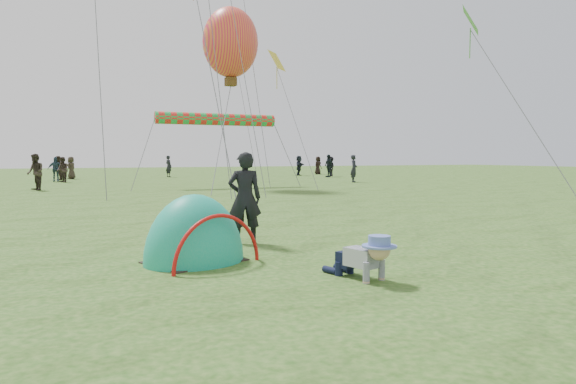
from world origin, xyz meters
name	(u,v)px	position (x,y,z in m)	size (l,w,h in m)	color
ground	(334,269)	(0.00, 0.00, 0.00)	(140.00, 140.00, 0.00)	#1B4710
crawling_toddler	(366,256)	(0.06, -0.75, 0.31)	(0.57, 0.82, 0.63)	black
popup_tent	(195,262)	(-1.72, 1.31, 0.00)	(1.62, 1.33, 2.09)	#0A9E7E
standing_adult	(245,198)	(-0.44, 2.61, 0.85)	(0.62, 0.41, 1.70)	black
crowd_person_0	(169,166)	(4.23, 33.87, 0.84)	(0.61, 0.40, 1.68)	black
crowd_person_1	(63,170)	(-3.38, 28.41, 0.80)	(0.77, 0.60, 1.59)	#352825
crowd_person_4	(71,168)	(-2.78, 33.32, 0.80)	(0.78, 0.51, 1.60)	#312820
crowd_person_5	(299,166)	(14.90, 32.64, 0.84)	(1.55, 0.49, 1.68)	black
crowd_person_7	(58,168)	(-3.63, 31.76, 0.82)	(0.80, 0.62, 1.64)	#30271F
crowd_person_8	(55,169)	(-3.79, 29.65, 0.79)	(0.92, 0.38, 1.58)	#283D4B
crowd_person_9	(331,166)	(16.57, 30.14, 0.80)	(1.03, 0.59, 1.60)	black
crowd_person_10	(318,165)	(17.75, 34.67, 0.80)	(0.78, 0.51, 1.61)	black
crowd_person_12	(354,169)	(13.22, 21.10, 0.86)	(0.62, 0.41, 1.71)	black
crowd_person_13	(35,172)	(-4.61, 20.62, 0.88)	(0.85, 0.66, 1.75)	#322923
crowd_person_14	(329,166)	(15.49, 28.55, 0.88)	(1.03, 0.43, 1.76)	black
balloon_kite	(230,47)	(4.65, 19.26, 7.25)	(2.85, 2.85, 3.99)	orange
rainbow_tube_kite	(217,119)	(4.16, 20.21, 3.59)	(0.64, 0.64, 6.45)	red
diamond_kite_3	(471,21)	(11.09, 9.14, 6.85)	(1.15, 1.15, 0.00)	green
diamond_kite_4	(232,36)	(7.91, 28.98, 10.14)	(1.28, 1.28, 0.00)	blue
diamond_kite_8	(277,61)	(7.54, 19.97, 6.87)	(1.23, 1.23, 0.00)	yellow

